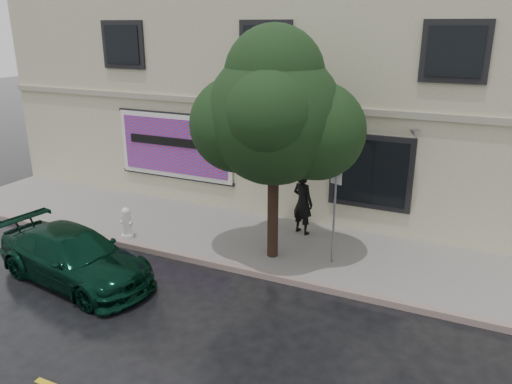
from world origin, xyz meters
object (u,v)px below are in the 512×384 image
at_px(street_tree, 274,117).
at_px(fire_hydrant, 127,223).
at_px(car, 74,257).
at_px(pedestrian, 303,203).

relative_size(street_tree, fire_hydrant, 5.94).
height_order(car, pedestrian, pedestrian).
height_order(pedestrian, street_tree, street_tree).
bearing_deg(car, street_tree, -43.31).
xyz_separation_m(car, street_tree, (3.84, 2.93, 3.12)).
height_order(street_tree, fire_hydrant, street_tree).
relative_size(pedestrian, street_tree, 0.35).
bearing_deg(pedestrian, car, 70.08).
relative_size(car, street_tree, 0.82).
xyz_separation_m(street_tree, fire_hydrant, (-4.15, -0.63, -3.16)).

